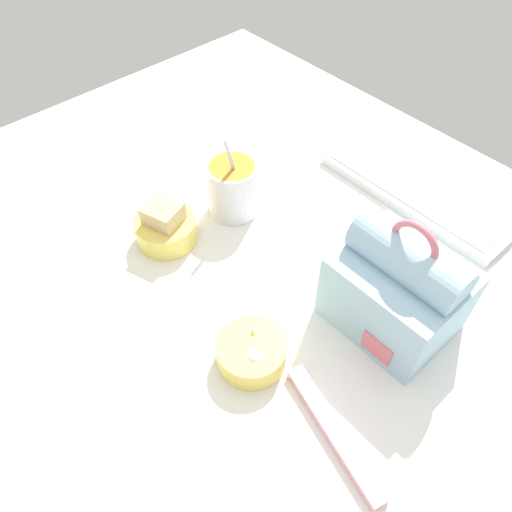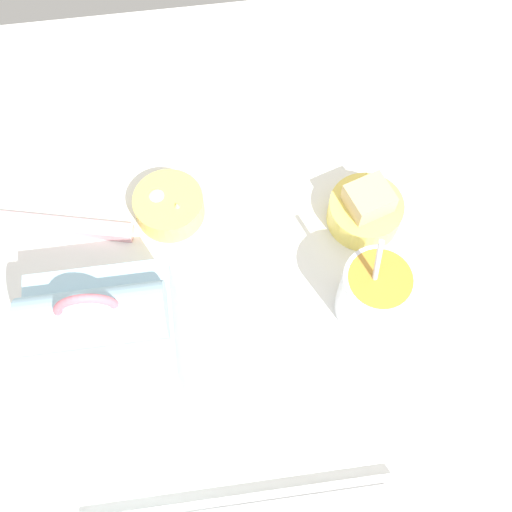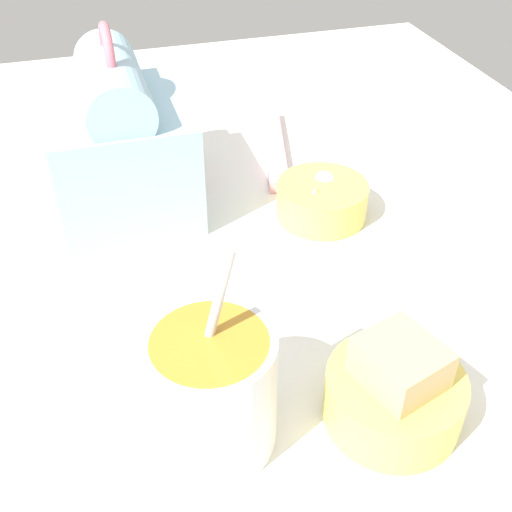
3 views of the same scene
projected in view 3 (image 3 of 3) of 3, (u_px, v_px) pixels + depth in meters
desk_surface at (230, 306)px, 62.89cm from camera, size 140.00×110.00×2.00cm
lunch_bag at (121, 143)px, 70.91cm from camera, size 17.87×15.22×21.07cm
soup_cup at (212, 390)px, 46.33cm from camera, size 9.42×9.42×17.34cm
bento_bowl_sandwich at (395, 392)px, 49.33cm from camera, size 10.79×10.79×7.90cm
bento_bowl_snacks at (322, 199)px, 72.29cm from camera, size 10.26×10.26×4.92cm
chopstick_case at (274, 147)px, 84.92cm from camera, size 20.44×7.28×1.60cm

